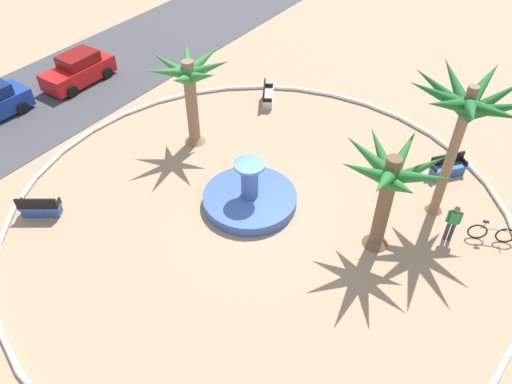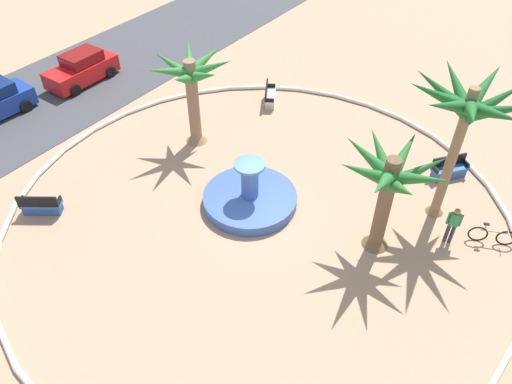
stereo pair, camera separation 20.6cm
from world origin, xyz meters
The scene contains 13 objects.
ground_plane centered at (0.00, 0.00, 0.00)m, with size 80.00×80.00×0.00m, color tan.
plaza_curb centered at (0.00, 0.00, 0.10)m, with size 19.97×19.97×0.20m, color silver.
street_asphalt centered at (0.00, 14.39, 0.01)m, with size 48.00×8.00×0.03m, color #424247.
fountain centered at (0.30, 0.64, 0.30)m, with size 3.83×3.83×2.07m.
palm_tree_near_fountain centered at (2.37, 5.29, 3.12)m, with size 3.72×3.71×4.39m.
palm_tree_by_curb centered at (4.18, -5.65, 4.78)m, with size 4.46×4.29×5.90m.
palm_tree_mid_plaza centered at (1.20, -4.50, 3.11)m, with size 3.98×3.95×4.31m.
bench_east centered at (7.17, 4.40, 0.35)m, with size 1.63×1.26×1.00m.
bench_west centered at (-4.99, 7.05, 0.35)m, with size 1.33×1.60×1.00m.
bench_north centered at (6.68, -5.32, 0.35)m, with size 1.56×1.39×1.00m.
bicycle_red_frame centered at (3.81, -7.96, 0.38)m, with size 0.75×1.60×0.94m.
person_cyclist_helmet centered at (2.96, -6.64, 0.93)m, with size 0.30×0.50×1.66m.
parked_car_second centered at (2.97, 14.16, 0.78)m, with size 4.01×1.94×1.67m.
Camera 2 is at (-11.55, -8.19, 13.78)m, focal length 34.57 mm.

